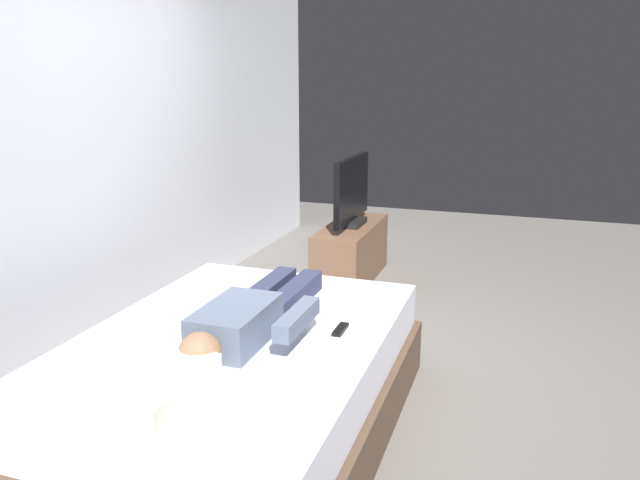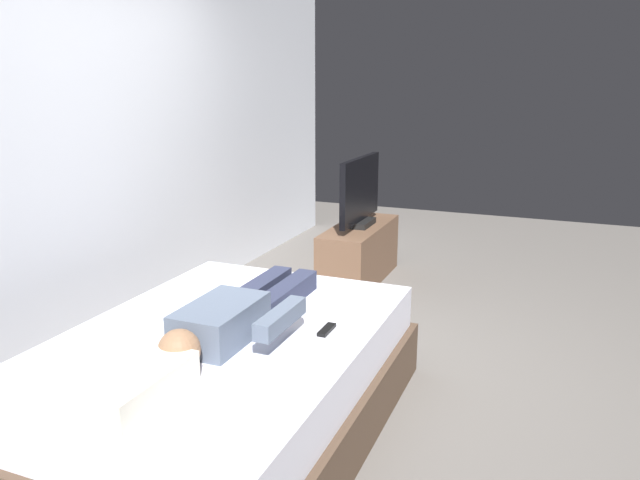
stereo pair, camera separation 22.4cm
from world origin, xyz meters
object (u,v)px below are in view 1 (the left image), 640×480
Objects in this scene: bed at (238,384)px; tv at (352,193)px; person at (251,316)px; remote at (340,329)px; tv_stand at (351,253)px; pillow at (152,388)px.

tv is at bearing 3.26° from bed.
tv is (2.48, 0.21, 0.16)m from person.
bed is at bearing 110.79° from remote.
remote is (0.18, -0.47, 0.29)m from bed.
bed is at bearing -176.74° from tv.
person is (0.03, -0.07, 0.36)m from bed.
remote is 2.42m from tv_stand.
tv is at bearing -165.96° from tv_stand.
tv reaches higher than remote.
bed is 1.85× the size of tv_stand.
person is (0.72, -0.07, 0.02)m from pillow.
tv is at bearing 2.55° from pillow.
pillow reaches higher than remote.
tv reaches higher than bed.
pillow is at bearing -180.00° from bed.
person reaches higher than pillow.
person reaches higher than remote.
bed is at bearing 112.60° from person.
tv reaches higher than pillow.
remote is 0.14× the size of tv_stand.
remote is at bearing -28.42° from pillow.
bed reaches higher than tv_stand.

